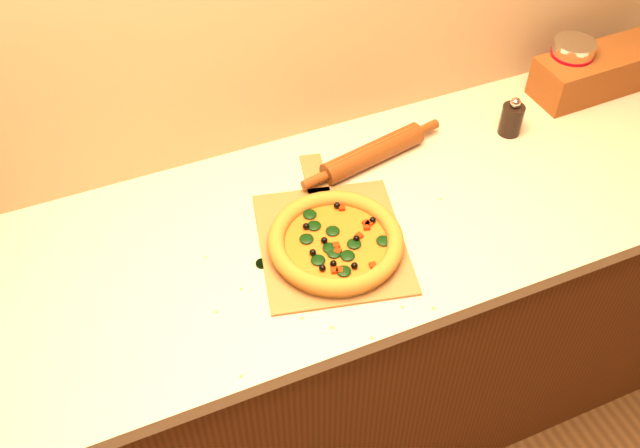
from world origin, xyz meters
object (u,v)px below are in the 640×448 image
(pizza, at_px, (336,242))
(coffee_canister, at_px, (569,66))
(pizza_peel, at_px, (331,238))
(pepper_grinder, at_px, (512,119))
(rolling_pin, at_px, (373,153))

(pizza, bearing_deg, coffee_canister, 19.81)
(pizza, distance_m, coffee_canister, 0.89)
(pizza_peel, relative_size, pepper_grinder, 4.66)
(pizza_peel, bearing_deg, rolling_pin, 57.79)
(pizza, xyz_separation_m, pepper_grinder, (0.59, 0.20, 0.02))
(pizza, bearing_deg, pepper_grinder, 18.75)
(pizza_peel, xyz_separation_m, rolling_pin, (0.20, 0.20, 0.03))
(pizza, height_order, pepper_grinder, pepper_grinder)
(rolling_pin, bearing_deg, pizza_peel, -135.27)
(pizza_peel, height_order, rolling_pin, rolling_pin)
(pizza, relative_size, pepper_grinder, 2.74)
(pizza, relative_size, rolling_pin, 0.73)
(pepper_grinder, xyz_separation_m, rolling_pin, (-0.38, 0.04, -0.02))
(pizza_peel, distance_m, coffee_canister, 0.87)
(pizza, height_order, coffee_canister, coffee_canister)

